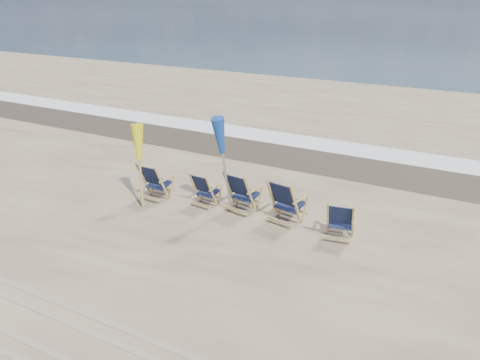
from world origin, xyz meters
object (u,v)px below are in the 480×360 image
at_px(beach_chair_2, 250,195).
at_px(beach_chair_4, 353,223).
at_px(beach_chair_0, 161,184).
at_px(umbrella_blue, 225,138).
at_px(beach_chair_1, 211,192).
at_px(umbrella_yellow, 138,147).
at_px(beach_chair_3, 295,206).

bearing_deg(beach_chair_2, beach_chair_4, -174.74).
bearing_deg(beach_chair_0, umbrella_blue, -174.32).
height_order(beach_chair_1, beach_chair_2, beach_chair_2).
distance_m(beach_chair_1, beach_chair_2, 0.99).
relative_size(beach_chair_1, beach_chair_4, 0.98).
height_order(beach_chair_2, umbrella_yellow, umbrella_yellow).
distance_m(beach_chair_3, umbrella_blue, 2.15).
relative_size(beach_chair_0, beach_chair_4, 1.10).
relative_size(beach_chair_3, umbrella_yellow, 0.55).
height_order(beach_chair_0, beach_chair_1, beach_chair_0).
bearing_deg(beach_chair_0, beach_chair_1, -168.32).
bearing_deg(umbrella_yellow, beach_chair_4, 7.05).
bearing_deg(beach_chair_3, beach_chair_1, 11.62).
xyz_separation_m(beach_chair_0, umbrella_yellow, (-0.31, -0.38, 1.01)).
relative_size(beach_chair_4, umbrella_yellow, 0.46).
relative_size(beach_chair_1, beach_chair_3, 0.82).
bearing_deg(beach_chair_0, umbrella_yellow, 51.50).
height_order(beach_chair_4, umbrella_blue, umbrella_blue).
distance_m(beach_chair_0, umbrella_yellow, 1.12).
height_order(beach_chair_3, beach_chair_4, beach_chair_3).
bearing_deg(beach_chair_0, beach_chair_4, -176.73).
xyz_separation_m(beach_chair_1, umbrella_yellow, (-1.58, -0.64, 1.07)).
height_order(beach_chair_2, beach_chair_4, beach_chair_2).
relative_size(beach_chair_1, umbrella_blue, 0.37).
bearing_deg(beach_chair_4, beach_chair_2, -12.21).
height_order(beach_chair_0, beach_chair_4, beach_chair_0).
distance_m(beach_chair_0, beach_chair_2, 2.28).
relative_size(beach_chair_0, beach_chair_3, 0.92).
height_order(beach_chair_3, umbrella_yellow, umbrella_yellow).
distance_m(beach_chair_3, beach_chair_4, 1.31).
bearing_deg(beach_chair_1, beach_chair_2, -169.35).
bearing_deg(beach_chair_4, umbrella_blue, -7.96).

